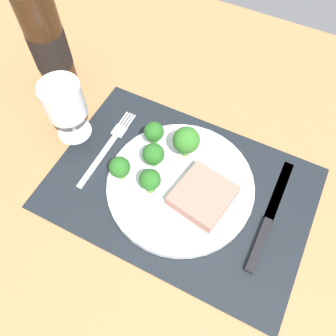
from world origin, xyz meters
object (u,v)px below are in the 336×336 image
at_px(plate, 180,185).
at_px(fork, 108,147).
at_px(steak, 203,196).
at_px(wine_glass, 64,103).
at_px(wine_bottle, 47,42).
at_px(knife, 267,222).

height_order(plate, fork, plate).
height_order(steak, wine_glass, wine_glass).
bearing_deg(wine_bottle, wine_glass, -44.25).
bearing_deg(fork, wine_glass, 178.12).
xyz_separation_m(fork, knife, (0.33, -0.01, 0.00)).
relative_size(plate, wine_bottle, 0.87).
distance_m(plate, wine_bottle, 0.38).
relative_size(plate, knife, 1.15).
bearing_deg(knife, wine_bottle, 170.11).
bearing_deg(plate, wine_glass, 175.39).
height_order(steak, fork, steak).
height_order(plate, steak, steak).
relative_size(steak, wine_glass, 0.73).
bearing_deg(wine_bottle, plate, -18.51).
distance_m(fork, wine_bottle, 0.23).
bearing_deg(knife, plate, -175.84).
bearing_deg(plate, knife, 1.86).
relative_size(plate, fork, 1.38).
relative_size(plate, steak, 2.79).
xyz_separation_m(plate, wine_glass, (-0.24, 0.02, 0.08)).
bearing_deg(fork, steak, -4.60).
bearing_deg(plate, wine_bottle, 161.49).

